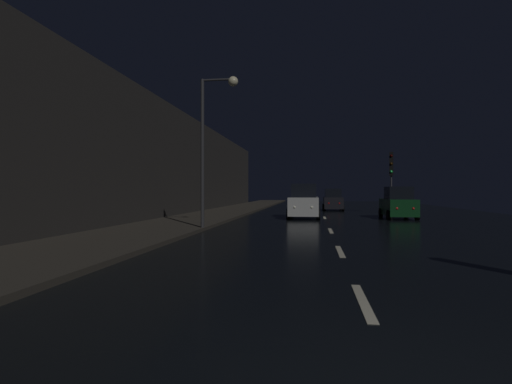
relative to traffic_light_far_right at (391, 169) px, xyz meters
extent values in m
cube|color=black|center=(-5.47, -4.75, -3.58)|extent=(27.95, 84.00, 0.02)
cube|color=#38332B|center=(-13.24, -4.75, -3.50)|extent=(4.40, 84.00, 0.15)
cube|color=#2D2B28|center=(-15.84, -8.25, 0.17)|extent=(0.80, 63.00, 7.48)
cube|color=beige|center=(-5.47, -26.25, -3.56)|extent=(0.16, 2.20, 0.01)
cube|color=beige|center=(-5.47, -20.97, -3.56)|extent=(0.16, 2.20, 0.01)
cube|color=beige|center=(-5.47, -14.93, -3.56)|extent=(0.16, 2.20, 0.01)
cube|color=beige|center=(-5.47, -6.29, -3.56)|extent=(0.16, 2.20, 0.01)
cylinder|color=#38383A|center=(0.00, 0.02, -2.07)|extent=(0.12, 0.12, 3.01)
cube|color=black|center=(0.00, 0.02, 0.39)|extent=(0.37, 0.39, 1.90)
sphere|color=black|center=(-0.03, -0.15, 1.02)|extent=(0.22, 0.22, 0.22)
sphere|color=black|center=(-0.03, -0.15, 0.39)|extent=(0.22, 0.22, 0.22)
sphere|color=#19D84C|center=(-0.03, -0.15, -0.24)|extent=(0.22, 0.22, 0.22)
cylinder|color=#2D2D30|center=(-11.14, -15.72, -0.18)|extent=(0.16, 0.16, 6.78)
cylinder|color=#2D2D30|center=(-10.44, -15.72, 3.16)|extent=(1.40, 0.10, 0.10)
sphere|color=beige|center=(-9.74, -15.72, 3.06)|extent=(0.44, 0.44, 0.44)
cube|color=silver|center=(-6.83, -6.84, -2.77)|extent=(1.87, 4.35, 1.14)
cube|color=black|center=(-6.83, -6.69, -1.76)|extent=(1.59, 2.18, 0.87)
cylinder|color=black|center=(-5.92, -8.37, -3.24)|extent=(0.23, 0.66, 0.66)
cylinder|color=black|center=(-7.75, -8.37, -3.24)|extent=(0.23, 0.66, 0.66)
cylinder|color=black|center=(-5.92, -5.32, -3.24)|extent=(0.23, 0.66, 0.66)
cylinder|color=black|center=(-7.75, -5.32, -3.24)|extent=(0.23, 0.66, 0.66)
sphere|color=white|center=(-6.32, -8.98, -2.77)|extent=(0.19, 0.19, 0.19)
sphere|color=white|center=(-7.34, -8.98, -2.77)|extent=(0.19, 0.19, 0.19)
sphere|color=red|center=(-6.32, -4.71, -2.77)|extent=(0.19, 0.19, 0.19)
sphere|color=red|center=(-7.34, -4.71, -2.77)|extent=(0.19, 0.19, 0.19)
cube|color=#0F3819|center=(-0.80, -6.31, -2.83)|extent=(1.71, 4.00, 1.05)
cube|color=black|center=(-0.80, -6.46, -1.91)|extent=(1.46, 2.00, 0.80)
cylinder|color=black|center=(-1.64, -4.91, -3.27)|extent=(0.21, 0.61, 0.61)
cylinder|color=black|center=(0.04, -4.91, -3.27)|extent=(0.21, 0.61, 0.61)
cylinder|color=black|center=(-1.64, -7.71, -3.27)|extent=(0.21, 0.61, 0.61)
cylinder|color=black|center=(0.04, -7.71, -3.27)|extent=(0.21, 0.61, 0.61)
sphere|color=slate|center=(-1.27, -4.35, -2.83)|extent=(0.17, 0.17, 0.17)
sphere|color=slate|center=(-0.32, -4.35, -2.83)|extent=(0.17, 0.17, 0.17)
sphere|color=red|center=(-1.27, -8.27, -2.83)|extent=(0.17, 0.17, 0.17)
sphere|color=red|center=(-0.32, -8.27, -2.83)|extent=(0.17, 0.17, 0.17)
cube|color=black|center=(-4.42, 3.76, -2.86)|extent=(1.65, 3.85, 1.01)
cube|color=black|center=(-4.42, 3.62, -1.97)|extent=(1.40, 1.93, 0.77)
cylinder|color=black|center=(-5.23, 5.11, -3.28)|extent=(0.20, 0.59, 0.59)
cylinder|color=black|center=(-3.61, 5.11, -3.28)|extent=(0.20, 0.59, 0.59)
cylinder|color=black|center=(-5.23, 2.41, -3.28)|extent=(0.20, 0.59, 0.59)
cylinder|color=black|center=(-3.61, 2.41, -3.28)|extent=(0.20, 0.59, 0.59)
sphere|color=slate|center=(-4.87, 5.65, -2.86)|extent=(0.17, 0.17, 0.17)
sphere|color=slate|center=(-3.96, 5.65, -2.86)|extent=(0.17, 0.17, 0.17)
sphere|color=red|center=(-4.87, 1.87, -2.86)|extent=(0.17, 0.17, 0.17)
sphere|color=red|center=(-3.96, 1.87, -2.86)|extent=(0.17, 0.17, 0.17)
camera|label=1|loc=(-6.28, -32.75, -1.79)|focal=27.58mm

